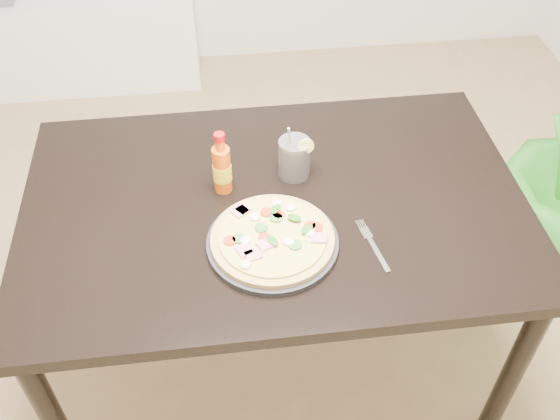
{
  "coord_description": "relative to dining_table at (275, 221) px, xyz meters",
  "views": [
    {
      "loc": [
        -0.03,
        -1.05,
        1.95
      ],
      "look_at": [
        0.11,
        0.07,
        0.83
      ],
      "focal_mm": 40.0,
      "sensor_mm": 36.0,
      "label": 1
    }
  ],
  "objects": [
    {
      "name": "plant_pot",
      "position": [
        1.18,
        0.3,
        -0.56
      ],
      "size": [
        0.28,
        0.28,
        0.22
      ],
      "primitive_type": "cylinder",
      "color": "brown",
      "rests_on": "ground"
    },
    {
      "name": "fork",
      "position": [
        0.23,
        -0.2,
        0.09
      ],
      "size": [
        0.05,
        0.19,
        0.0
      ],
      "rotation": [
        0.0,
        0.0,
        0.18
      ],
      "color": "silver",
      "rests_on": "dining_table"
    },
    {
      "name": "hot_sauce_bottle",
      "position": [
        -0.14,
        0.06,
        0.16
      ],
      "size": [
        0.07,
        0.07,
        0.2
      ],
      "rotation": [
        0.0,
        0.0,
        0.41
      ],
      "color": "#E1530D",
      "rests_on": "dining_table"
    },
    {
      "name": "cola_cup",
      "position": [
        0.07,
        0.1,
        0.14
      ],
      "size": [
        0.1,
        0.09,
        0.18
      ],
      "rotation": [
        0.0,
        0.0,
        -0.24
      ],
      "color": "black",
      "rests_on": "dining_table"
    },
    {
      "name": "media_console",
      "position": [
        -0.91,
        1.88,
        -0.42
      ],
      "size": [
        1.4,
        0.34,
        0.5
      ],
      "primitive_type": "cube",
      "color": "white",
      "rests_on": "ground"
    },
    {
      "name": "plate",
      "position": [
        -0.03,
        -0.16,
        0.09
      ],
      "size": [
        0.34,
        0.34,
        0.02
      ],
      "primitive_type": "cylinder",
      "color": "black",
      "rests_on": "dining_table"
    },
    {
      "name": "dining_table",
      "position": [
        0.0,
        0.0,
        0.0
      ],
      "size": [
        1.4,
        0.9,
        0.75
      ],
      "color": "black",
      "rests_on": "ground"
    },
    {
      "name": "pizza",
      "position": [
        -0.03,
        -0.16,
        0.11
      ],
      "size": [
        0.32,
        0.32,
        0.03
      ],
      "color": "tan",
      "rests_on": "plate"
    },
    {
      "name": "floor",
      "position": [
        -0.11,
        -0.19,
        -0.67
      ],
      "size": [
        4.5,
        4.5,
        0.0
      ],
      "primitive_type": "plane",
      "color": "#9E7A51",
      "rests_on": "ground"
    }
  ]
}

